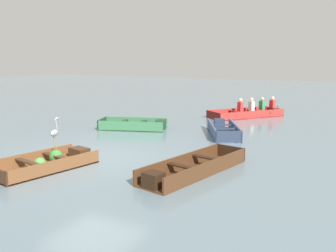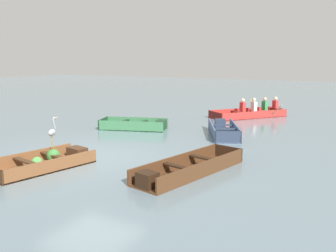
{
  "view_description": "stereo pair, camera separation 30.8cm",
  "coord_description": "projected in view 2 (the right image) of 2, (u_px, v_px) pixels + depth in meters",
  "views": [
    {
      "loc": [
        6.69,
        -8.26,
        2.83
      ],
      "look_at": [
        0.51,
        3.76,
        0.35
      ],
      "focal_mm": 40.0,
      "sensor_mm": 36.0,
      "label": 1
    },
    {
      "loc": [
        6.97,
        -8.12,
        2.83
      ],
      "look_at": [
        0.51,
        3.76,
        0.35
      ],
      "focal_mm": 40.0,
      "sensor_mm": 36.0,
      "label": 2
    }
  ],
  "objects": [
    {
      "name": "skiff_slate_blue_far_moored",
      "position": [
        223.0,
        131.0,
        13.92
      ],
      "size": [
        2.04,
        2.85,
        0.41
      ],
      "color": "#475B7F",
      "rests_on": "ground"
    },
    {
      "name": "ground_plane",
      "position": [
        90.0,
        157.0,
        10.8
      ],
      "size": [
        80.0,
        80.0,
        0.0
      ],
      "primitive_type": "plane",
      "color": "slate"
    },
    {
      "name": "heron_on_dinghy",
      "position": [
        52.0,
        131.0,
        10.08
      ],
      "size": [
        0.22,
        0.46,
        0.84
      ],
      "color": "olive",
      "rests_on": "dinghy_wooden_brown_foreground"
    },
    {
      "name": "rowboat_red_with_crew",
      "position": [
        253.0,
        112.0,
        18.09
      ],
      "size": [
        3.21,
        3.65,
        0.92
      ],
      "color": "#AD2D28",
      "rests_on": "ground"
    },
    {
      "name": "skiff_dark_varnish_mid_moored",
      "position": [
        187.0,
        169.0,
        9.16
      ],
      "size": [
        1.66,
        3.53,
        0.38
      ],
      "color": "#4C2D19",
      "rests_on": "ground"
    },
    {
      "name": "dinghy_wooden_brown_foreground",
      "position": [
        46.0,
        162.0,
        9.8
      ],
      "size": [
        1.76,
        2.83,
        0.4
      ],
      "color": "brown",
      "rests_on": "ground"
    },
    {
      "name": "skiff_green_near_moored",
      "position": [
        137.0,
        126.0,
        14.97
      ],
      "size": [
        2.82,
        1.83,
        0.4
      ],
      "color": "#387047",
      "rests_on": "ground"
    }
  ]
}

